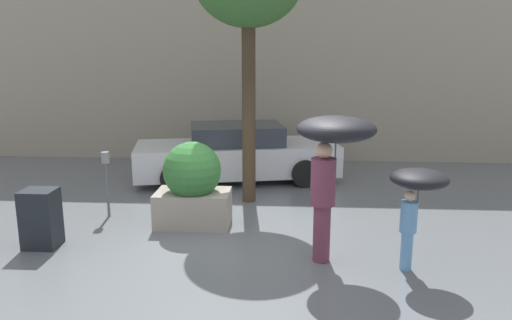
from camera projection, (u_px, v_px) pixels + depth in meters
ground_plane at (230, 251)px, 7.47m from camera, size 40.00×40.00×0.00m
building_facade at (257, 48)px, 13.15m from camera, size 18.00×0.30×6.00m
planter_box at (193, 185)px, 8.45m from camera, size 1.26×0.98×1.45m
person_adult at (333, 147)px, 6.79m from camera, size 1.08×1.08×2.08m
person_child at (417, 189)px, 6.56m from camera, size 0.76×0.76×1.42m
parked_car_near at (237, 154)px, 11.47m from camera, size 4.80×2.58×1.28m
parking_meter at (106, 170)px, 8.85m from camera, size 0.14×0.14×1.19m
newspaper_box at (41, 218)px, 7.56m from camera, size 0.50×0.44×0.90m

